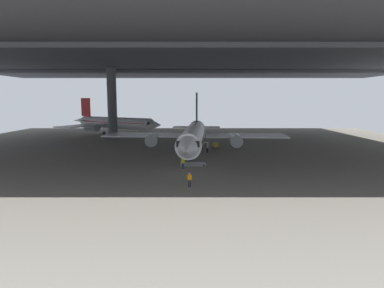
{
  "coord_description": "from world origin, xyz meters",
  "views": [
    {
      "loc": [
        -0.43,
        -54.68,
        9.69
      ],
      "look_at": [
        -0.4,
        -2.48,
        2.5
      ],
      "focal_mm": 30.51,
      "sensor_mm": 36.0,
      "label": 1
    }
  ],
  "objects_px": {
    "crew_worker_near_nose": "(189,179)",
    "airplane_distant": "(114,123)",
    "crew_worker_by_stairs": "(183,162)",
    "baggage_tug": "(215,145)",
    "boarding_stairs": "(194,161)",
    "airplane_main": "(193,136)"
  },
  "relations": [
    {
      "from": "crew_worker_near_nose",
      "to": "airplane_distant",
      "type": "relative_size",
      "value": 0.06
    },
    {
      "from": "boarding_stairs",
      "to": "crew_worker_near_nose",
      "type": "xyz_separation_m",
      "value": [
        -0.57,
        -11.76,
        0.21
      ]
    },
    {
      "from": "crew_worker_by_stairs",
      "to": "baggage_tug",
      "type": "height_order",
      "value": "crew_worker_by_stairs"
    },
    {
      "from": "crew_worker_by_stairs",
      "to": "baggage_tug",
      "type": "relative_size",
      "value": 0.72
    },
    {
      "from": "boarding_stairs",
      "to": "airplane_distant",
      "type": "distance_m",
      "value": 48.34
    },
    {
      "from": "airplane_main",
      "to": "crew_worker_by_stairs",
      "type": "relative_size",
      "value": 21.46
    },
    {
      "from": "boarding_stairs",
      "to": "crew_worker_by_stairs",
      "type": "xyz_separation_m",
      "value": [
        -1.56,
        -2.24,
        0.21
      ]
    },
    {
      "from": "crew_worker_by_stairs",
      "to": "baggage_tug",
      "type": "xyz_separation_m",
      "value": [
        6.06,
        20.55,
        -0.4
      ]
    },
    {
      "from": "airplane_main",
      "to": "crew_worker_near_nose",
      "type": "distance_m",
      "value": 21.65
    },
    {
      "from": "crew_worker_near_nose",
      "to": "crew_worker_by_stairs",
      "type": "distance_m",
      "value": 9.57
    },
    {
      "from": "crew_worker_near_nose",
      "to": "baggage_tug",
      "type": "distance_m",
      "value": 30.49
    },
    {
      "from": "crew_worker_near_nose",
      "to": "crew_worker_by_stairs",
      "type": "relative_size",
      "value": 1.0
    },
    {
      "from": "airplane_main",
      "to": "airplane_distant",
      "type": "bearing_deg",
      "value": 123.32
    },
    {
      "from": "crew_worker_near_nose",
      "to": "baggage_tug",
      "type": "relative_size",
      "value": 0.72
    },
    {
      "from": "airplane_main",
      "to": "crew_worker_near_nose",
      "type": "xyz_separation_m",
      "value": [
        -0.58,
        -21.51,
        -2.44
      ]
    },
    {
      "from": "crew_worker_near_nose",
      "to": "crew_worker_by_stairs",
      "type": "xyz_separation_m",
      "value": [
        -0.99,
        9.52,
        -0.0
      ]
    },
    {
      "from": "crew_worker_near_nose",
      "to": "airplane_distant",
      "type": "height_order",
      "value": "airplane_distant"
    },
    {
      "from": "boarding_stairs",
      "to": "airplane_main",
      "type": "bearing_deg",
      "value": 89.92
    },
    {
      "from": "airplane_distant",
      "to": "airplane_main",
      "type": "bearing_deg",
      "value": -56.68
    },
    {
      "from": "boarding_stairs",
      "to": "crew_worker_near_nose",
      "type": "relative_size",
      "value": 2.79
    },
    {
      "from": "airplane_main",
      "to": "boarding_stairs",
      "type": "relative_size",
      "value": 7.67
    },
    {
      "from": "airplane_main",
      "to": "crew_worker_by_stairs",
      "type": "height_order",
      "value": "airplane_main"
    }
  ]
}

